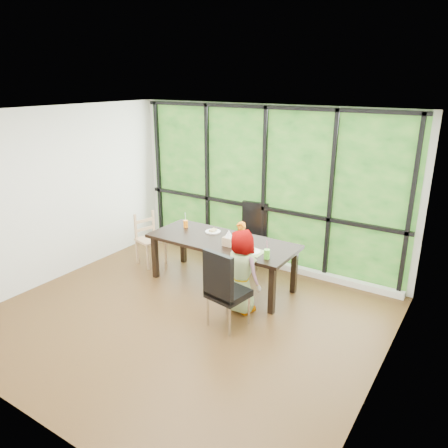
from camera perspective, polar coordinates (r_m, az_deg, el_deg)
The scene contains 22 objects.
ground at distance 6.00m, azimuth -5.14°, elevation -12.20°, with size 5.00×5.00×0.00m, color black.
back_wall at distance 7.26m, azimuth 5.52°, elevation 4.90°, with size 5.00×5.00×0.00m, color silver.
foliage_backdrop at distance 7.24m, azimuth 5.45°, elevation 4.87°, with size 4.80×0.02×2.65m, color #174916.
window_mullions at distance 7.20m, azimuth 5.30°, elevation 4.81°, with size 4.80×0.06×2.65m, color black, non-canonical shape.
window_sill at distance 7.59m, azimuth 4.86°, elevation -4.82°, with size 4.80×0.12×0.10m, color silver.
dining_table at distance 6.68m, azimuth -0.26°, elevation -5.10°, with size 2.30×0.93×0.75m, color black.
chair_window_leather at distance 7.32m, azimuth 3.56°, elevation -1.55°, with size 0.46×0.46×1.08m, color black.
chair_interior_leather at distance 5.55m, azimuth 0.60°, elevation -8.47°, with size 0.46×0.46×1.08m, color black.
chair_end_beech at distance 7.50m, azimuth -9.70°, elevation -2.04°, with size 0.42×0.40×0.90m, color tan.
child_toddler at distance 7.10m, azimuth 2.21°, elevation -3.10°, with size 0.32×0.21×0.87m, color #E56406.
child_older at distance 5.87m, azimuth 2.53°, elevation -6.34°, with size 0.58×0.38×1.19m, color gray.
placemat at distance 6.11m, azimuth 3.47°, elevation -3.65°, with size 0.38×0.28×0.01m, color tan.
plate_far at distance 6.86m, azimuth -1.47°, elevation -1.01°, with size 0.25×0.25×0.02m, color white.
plate_near at distance 6.10m, azimuth 3.59°, elevation -3.66°, with size 0.27×0.27×0.02m, color white.
orange_cup at distance 7.09m, azimuth -5.10°, elevation 0.03°, with size 0.08×0.08×0.12m, color orange.
green_cup at distance 5.88m, azimuth 5.70°, elevation -3.99°, with size 0.08×0.08×0.13m, color #61D532.
tissue_box at distance 6.31m, azimuth 0.64°, elevation -2.29°, with size 0.15×0.15×0.13m, color tan.
crepe_rolls_far at distance 6.85m, azimuth -1.48°, elevation -0.81°, with size 0.10×0.12×0.04m, color tan, non-canonical shape.
crepe_rolls_near at distance 6.09m, azimuth 3.60°, elevation -3.43°, with size 0.10×0.12×0.04m, color tan, non-canonical shape.
straw_white at distance 7.06m, azimuth -5.13°, elevation 0.79°, with size 0.01×0.01×0.20m, color white.
straw_pink at distance 5.84m, azimuth 5.73°, elevation -3.03°, with size 0.01×0.01×0.20m, color pink.
tissue at distance 6.26m, azimuth 0.65°, elevation -1.27°, with size 0.12×0.12×0.11m, color white.
Camera 1 is at (3.22, -4.01, 3.09)m, focal length 34.46 mm.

